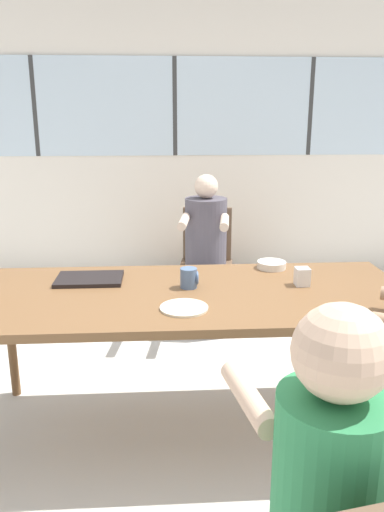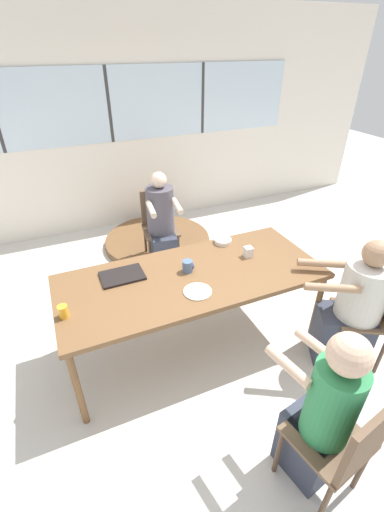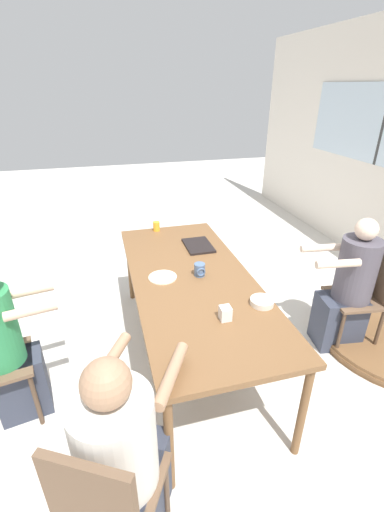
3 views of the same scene
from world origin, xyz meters
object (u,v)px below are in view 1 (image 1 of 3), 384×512
Objects in this scene: chair_for_woman_green_shirt at (207,254)px; folded_table_stack at (212,296)px; milk_carton_small at (302,277)px; person_woman_green_shirt at (205,261)px; bowl_white_shallow at (272,265)px; coffee_mug at (189,278)px.

folded_table_stack is (0.09, 0.39, -0.49)m from chair_for_woman_green_shirt.
chair_for_woman_green_shirt is 9.83× the size of milk_carton_small.
bowl_white_shallow is (0.29, -0.94, 0.25)m from person_woman_green_shirt.
bowl_white_shallow is (-0.09, 0.29, -0.03)m from milk_carton_small.
bowl_white_shallow is 0.11× the size of folded_table_stack.
coffee_mug reaches higher than folded_table_stack.
bowl_white_shallow is (0.26, -1.10, 0.24)m from chair_for_woman_green_shirt.
folded_table_stack is (-0.17, 1.49, -0.73)m from bowl_white_shallow.
person_woman_green_shirt reaches higher than folded_table_stack.
chair_for_woman_green_shirt reaches higher than milk_carton_small.
coffee_mug is at bearing -179.96° from milk_carton_small.
bowl_white_shallow is at bearing 31.64° from coffee_mug.
chair_for_woman_green_shirt is 1.46m from milk_carton_small.
milk_carton_small is at bearing -81.58° from folded_table_stack.
coffee_mug is at bearing -148.36° from bowl_white_shallow.
chair_for_woman_green_shirt is 1.16m from bowl_white_shallow.
folded_table_stack is at bearing -93.48° from person_woman_green_shirt.
chair_for_woman_green_shirt is 0.63× the size of folded_table_stack.
coffee_mug is 0.56m from bowl_white_shallow.
folded_table_stack is (0.30, 1.78, -0.77)m from coffee_mug.
person_woman_green_shirt reaches higher than chair_for_woman_green_shirt.
milk_carton_small is at bearing 0.04° from coffee_mug.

